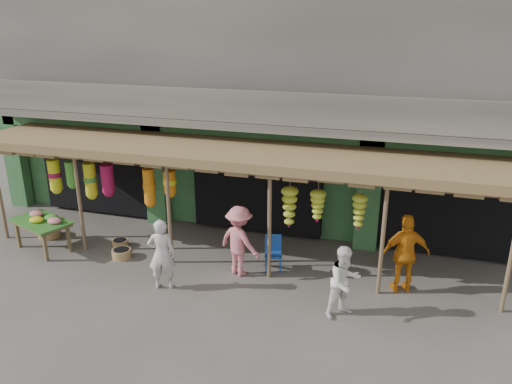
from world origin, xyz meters
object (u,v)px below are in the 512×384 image
(blue_chair, at_px, (273,251))
(person_right, at_px, (344,282))
(person_front, at_px, (162,254))
(person_vendor, at_px, (405,254))
(flower_table, at_px, (42,222))
(person_shopper, at_px, (239,241))

(blue_chair, bearing_deg, person_right, -55.29)
(blue_chair, xyz_separation_m, person_front, (-2.12, -1.60, 0.36))
(blue_chair, xyz_separation_m, person_vendor, (3.02, -0.18, 0.44))
(blue_chair, xyz_separation_m, person_right, (1.89, -1.52, 0.30))
(person_right, bearing_deg, person_vendor, 6.36)
(flower_table, xyz_separation_m, person_shopper, (5.29, 0.23, 0.08))
(flower_table, height_order, person_shopper, person_shopper)
(flower_table, relative_size, blue_chair, 2.17)
(person_shopper, bearing_deg, flower_table, 25.80)
(flower_table, bearing_deg, person_shopper, 23.10)
(person_shopper, bearing_deg, person_right, -178.50)
(person_front, xyz_separation_m, person_right, (4.01, 0.08, -0.06))
(blue_chair, distance_m, person_shopper, 0.93)
(person_vendor, xyz_separation_m, person_shopper, (-3.71, -0.32, -0.06))
(blue_chair, bearing_deg, person_front, -159.31)
(flower_table, distance_m, person_right, 7.90)
(person_right, bearing_deg, blue_chair, 97.67)
(flower_table, height_order, blue_chair, flower_table)
(blue_chair, relative_size, person_right, 0.55)
(flower_table, distance_m, blue_chair, 6.03)
(person_front, bearing_deg, person_vendor, 177.00)
(flower_table, height_order, person_vendor, person_vendor)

